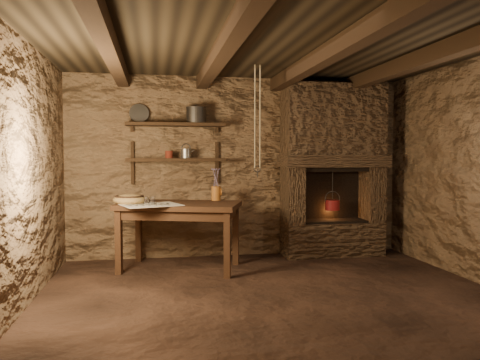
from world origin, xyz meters
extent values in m
plane|color=black|center=(0.00, 0.00, 0.00)|extent=(4.50, 4.50, 0.00)
cube|color=brown|center=(0.00, 2.00, 1.20)|extent=(4.50, 0.04, 2.40)
cube|color=brown|center=(0.00, -2.00, 1.20)|extent=(4.50, 0.04, 2.40)
cube|color=brown|center=(-2.25, 0.00, 1.20)|extent=(0.04, 4.00, 2.40)
cube|color=black|center=(0.00, 0.00, 2.40)|extent=(4.50, 4.00, 0.04)
cube|color=black|center=(-1.50, 0.00, 2.31)|extent=(0.14, 3.95, 0.16)
cube|color=black|center=(-0.50, 0.00, 2.31)|extent=(0.14, 3.95, 0.16)
cube|color=black|center=(0.50, 0.00, 2.31)|extent=(0.14, 3.95, 0.16)
cube|color=black|center=(1.50, 0.00, 2.31)|extent=(0.14, 3.95, 0.16)
cube|color=black|center=(-0.85, 1.84, 1.30)|extent=(1.25, 0.30, 0.04)
cube|color=black|center=(-0.85, 1.84, 1.75)|extent=(1.25, 0.30, 0.04)
cube|color=#37271B|center=(1.25, 1.77, 0.23)|extent=(1.35, 0.45, 0.45)
cube|color=#37271B|center=(0.69, 1.77, 0.82)|extent=(0.23, 0.45, 0.75)
cube|color=#37271B|center=(1.81, 1.77, 0.82)|extent=(0.23, 0.45, 0.75)
cube|color=#37271B|center=(1.25, 1.74, 1.28)|extent=(1.43, 0.51, 0.16)
cube|color=#37271B|center=(1.25, 1.77, 1.83)|extent=(1.35, 0.45, 0.94)
cube|color=black|center=(1.25, 1.96, 0.82)|extent=(0.90, 0.06, 0.75)
cube|color=#311D11|center=(-0.83, 1.33, 0.76)|extent=(1.57, 1.18, 0.06)
cube|color=#311D11|center=(-0.83, 1.33, 0.67)|extent=(1.42, 1.03, 0.10)
cube|color=beige|center=(-1.16, 1.13, 0.80)|extent=(0.75, 0.67, 0.01)
cylinder|color=#A95E20|center=(-0.36, 1.56, 0.88)|extent=(0.14, 0.14, 0.18)
torus|color=#A95E20|center=(-0.30, 1.56, 0.90)|extent=(0.02, 0.10, 0.10)
ellipsoid|color=olive|center=(-1.41, 1.34, 0.84)|extent=(0.49, 0.49, 0.14)
cylinder|color=#2A2725|center=(-0.59, 1.84, 1.86)|extent=(0.32, 0.32, 0.19)
cylinder|color=gray|center=(-1.31, 1.94, 1.89)|extent=(0.26, 0.13, 0.25)
cylinder|color=#601D13|center=(-0.94, 1.84, 1.37)|extent=(0.11, 0.11, 0.09)
cylinder|color=maroon|center=(1.23, 1.72, 0.69)|extent=(0.20, 0.20, 0.14)
torus|color=#2A2725|center=(1.23, 1.72, 0.77)|extent=(0.22, 0.01, 0.22)
cylinder|color=#2A2725|center=(1.23, 1.72, 0.94)|extent=(0.01, 0.01, 0.44)
camera|label=1|loc=(-1.11, -4.22, 1.35)|focal=35.00mm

